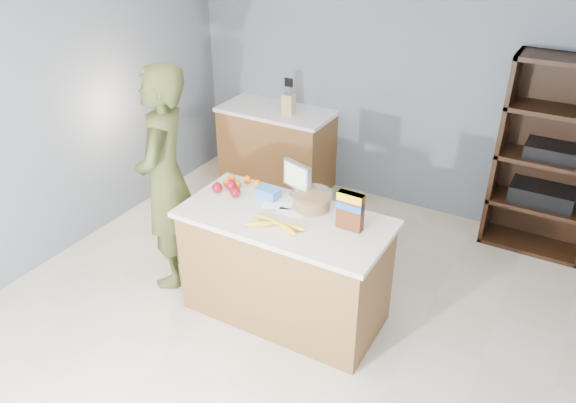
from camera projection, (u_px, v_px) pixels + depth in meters
The scene contains 15 objects.
floor at pixel (265, 334), 4.30m from camera, with size 4.50×5.00×0.02m, color beige.
walls at pixel (260, 134), 3.49m from camera, with size 4.52×5.02×2.51m.
counter_peninsula at pixel (285, 270), 4.32m from camera, with size 1.56×0.76×0.90m.
back_cabinet at pixel (277, 147), 6.26m from camera, with size 1.24×0.62×0.90m.
shelving_unit at pixel (551, 161), 4.98m from camera, with size 0.90×0.40×1.80m.
person at pixel (166, 180), 4.50m from camera, with size 0.69×0.45×1.89m, color #3C441E.
knife_block at pixel (289, 104), 5.85m from camera, with size 0.12×0.10×0.31m.
envelopes at pixel (284, 209), 4.17m from camera, with size 0.39×0.21×0.00m.
bananas at pixel (276, 225), 3.94m from camera, with size 0.43×0.19×0.05m.
apples at pixel (228, 188), 4.37m from camera, with size 0.25×0.17×0.08m.
oranges at pixel (240, 182), 4.49m from camera, with size 0.29×0.20×0.06m.
blue_carton at pixel (268, 193), 4.31m from camera, with size 0.18×0.12×0.08m, color blue.
salad_bowl at pixel (312, 201), 4.17m from camera, with size 0.30×0.30×0.13m.
tv at pixel (297, 177), 4.28m from camera, with size 0.28×0.12×0.28m.
cereal_box at pixel (350, 208), 3.86m from camera, with size 0.19×0.08×0.28m.
Camera 1 is at (1.76, -2.73, 3.00)m, focal length 35.00 mm.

